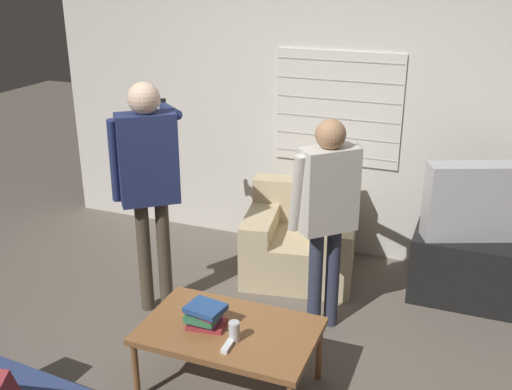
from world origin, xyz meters
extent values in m
plane|color=#665B51|center=(0.00, 0.00, 0.00)|extent=(16.00, 16.00, 0.00)
cube|color=silver|center=(0.00, 2.03, 1.27)|extent=(5.20, 0.06, 2.55)
cube|color=silver|center=(0.15, 1.99, 1.33)|extent=(1.10, 0.02, 0.97)
cube|color=#A4A099|center=(0.15, 1.98, 0.92)|extent=(1.07, 0.00, 0.01)
cube|color=#A4A099|center=(0.15, 1.98, 1.08)|extent=(1.07, 0.00, 0.01)
cube|color=#A4A099|center=(0.15, 1.98, 1.25)|extent=(1.07, 0.00, 0.01)
cube|color=#A4A099|center=(0.15, 1.98, 1.41)|extent=(1.07, 0.00, 0.01)
cube|color=#A4A099|center=(0.15, 1.98, 1.57)|extent=(1.07, 0.00, 0.01)
cube|color=#A4A099|center=(0.15, 1.98, 1.73)|extent=(1.07, 0.00, 0.01)
cube|color=#C6B289|center=(0.02, 1.41, 0.19)|extent=(1.01, 0.93, 0.38)
cube|color=#C6B289|center=(-0.03, 1.70, 0.57)|extent=(0.91, 0.35, 0.38)
cube|color=#C6B289|center=(0.34, 1.47, 0.47)|extent=(0.37, 0.81, 0.17)
cube|color=#C6B289|center=(-0.30, 1.36, 0.47)|extent=(0.37, 0.81, 0.17)
cube|color=brown|center=(0.06, -0.14, 0.42)|extent=(1.06, 0.67, 0.04)
cylinder|color=brown|center=(-0.43, 0.15, 0.20)|extent=(0.04, 0.04, 0.40)
cylinder|color=brown|center=(0.55, 0.15, 0.20)|extent=(0.04, 0.04, 0.40)
cylinder|color=brown|center=(-0.43, -0.44, 0.20)|extent=(0.04, 0.04, 0.40)
cube|color=black|center=(1.40, 1.54, 0.27)|extent=(0.92, 0.54, 0.53)
cube|color=#B2B2B7|center=(1.40, 1.54, 0.83)|extent=(0.86, 0.51, 0.59)
cube|color=black|center=(1.36, 1.63, 0.83)|extent=(0.68, 0.29, 0.48)
cylinder|color=#4C4233|center=(-0.90, 0.48, 0.44)|extent=(0.10, 0.10, 0.87)
cylinder|color=#4C4233|center=(-0.79, 0.57, 0.44)|extent=(0.10, 0.10, 0.87)
cube|color=navy|center=(-0.85, 0.53, 1.20)|extent=(0.45, 0.41, 0.66)
sphere|color=beige|center=(-0.85, 0.53, 1.63)|extent=(0.23, 0.23, 0.23)
cylinder|color=navy|center=(-1.05, 0.42, 1.19)|extent=(0.16, 0.17, 0.63)
cylinder|color=navy|center=(-0.86, 0.91, 1.46)|extent=(0.45, 0.53, 0.14)
cube|color=black|center=(-1.06, 1.15, 1.43)|extent=(0.06, 0.06, 0.13)
cylinder|color=#33384C|center=(0.36, 0.69, 0.39)|extent=(0.10, 0.10, 0.78)
cylinder|color=#33384C|center=(0.46, 0.78, 0.39)|extent=(0.10, 0.10, 0.78)
cube|color=beige|center=(0.41, 0.73, 1.07)|extent=(0.42, 0.41, 0.58)
sphere|color=#A87A56|center=(0.41, 0.73, 1.45)|extent=(0.20, 0.20, 0.20)
cylinder|color=beige|center=(0.23, 0.61, 1.06)|extent=(0.16, 0.16, 0.56)
cylinder|color=beige|center=(0.39, 1.07, 1.23)|extent=(0.43, 0.44, 0.28)
cube|color=white|center=(0.21, 1.25, 1.12)|extent=(0.08, 0.08, 0.13)
cube|color=maroon|center=(-0.07, -0.17, 0.45)|extent=(0.24, 0.18, 0.03)
cube|color=#75387F|center=(-0.08, -0.17, 0.48)|extent=(0.17, 0.15, 0.03)
cube|color=#33754C|center=(-0.09, -0.19, 0.51)|extent=(0.19, 0.15, 0.04)
cube|color=maroon|center=(-0.09, -0.18, 0.54)|extent=(0.24, 0.18, 0.03)
cube|color=#284C89|center=(-0.07, -0.19, 0.57)|extent=(0.24, 0.21, 0.03)
cylinder|color=silver|center=(0.14, -0.25, 0.50)|extent=(0.07, 0.07, 0.12)
cylinder|color=silver|center=(0.14, -0.25, 0.56)|extent=(0.06, 0.06, 0.00)
cube|color=white|center=(0.13, -0.32, 0.45)|extent=(0.04, 0.13, 0.02)
camera|label=1|loc=(1.33, -2.94, 2.49)|focal=42.00mm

